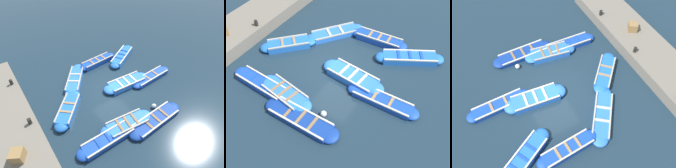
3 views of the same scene
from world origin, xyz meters
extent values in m
plane|color=#1C303F|center=(0.00, 0.00, 0.00)|extent=(120.00, 120.00, 0.00)
cube|color=#1947B7|center=(-3.03, 0.64, 0.14)|extent=(2.96, 0.86, 0.28)
ellipsoid|color=#1947B7|center=(-1.56, 0.68, 0.14)|extent=(0.76, 0.74, 0.28)
ellipsoid|color=#1947B7|center=(-4.50, 0.60, 0.14)|extent=(0.76, 0.74, 0.28)
cube|color=silver|center=(-3.04, 0.99, 0.32)|extent=(2.88, 0.16, 0.07)
cube|color=silver|center=(-3.02, 0.29, 0.32)|extent=(2.88, 0.16, 0.07)
cube|color=#9E7A51|center=(-2.61, 0.65, 0.30)|extent=(0.16, 0.69, 0.04)
cube|color=#9E7A51|center=(-3.44, 0.63, 0.30)|extent=(0.16, 0.69, 0.04)
cube|color=navy|center=(-0.37, 3.58, 0.15)|extent=(3.09, 0.96, 0.29)
ellipsoid|color=navy|center=(1.17, 3.59, 0.15)|extent=(0.90, 0.87, 0.29)
ellipsoid|color=navy|center=(-1.91, 3.56, 0.15)|extent=(0.90, 0.87, 0.29)
cube|color=silver|center=(-0.37, 4.01, 0.33)|extent=(3.02, 0.11, 0.07)
cube|color=silver|center=(-0.37, 3.15, 0.33)|extent=(3.02, 0.11, 0.07)
cube|color=olive|center=(0.28, 3.58, 0.31)|extent=(0.15, 0.83, 0.04)
cube|color=olive|center=(-0.37, 3.58, 0.31)|extent=(0.15, 0.83, 0.04)
cube|color=olive|center=(-1.03, 3.57, 0.31)|extent=(0.15, 0.83, 0.04)
cube|color=blue|center=(-1.06, 0.08, 0.18)|extent=(2.73, 1.27, 0.36)
ellipsoid|color=blue|center=(0.26, -0.04, 0.18)|extent=(1.06, 1.04, 0.36)
ellipsoid|color=blue|center=(-2.38, 0.21, 0.18)|extent=(1.06, 1.04, 0.36)
cube|color=beige|center=(-1.02, 0.56, 0.40)|extent=(2.59, 0.32, 0.07)
cube|color=beige|center=(-1.11, -0.39, 0.40)|extent=(2.59, 0.32, 0.07)
cube|color=beige|center=(-0.50, 0.03, 0.38)|extent=(0.22, 0.92, 0.04)
cube|color=beige|center=(-1.06, 0.08, 0.38)|extent=(0.22, 0.92, 0.04)
cube|color=beige|center=(-1.62, 0.14, 0.38)|extent=(0.22, 0.92, 0.04)
cube|color=#1947B7|center=(-0.86, -3.40, 0.18)|extent=(2.76, 0.96, 0.37)
ellipsoid|color=#1947B7|center=(0.49, -3.31, 0.18)|extent=(0.79, 0.76, 0.37)
ellipsoid|color=#1947B7|center=(-2.21, -3.49, 0.18)|extent=(0.79, 0.76, 0.37)
cube|color=beige|center=(-0.88, -3.05, 0.40)|extent=(2.66, 0.26, 0.07)
cube|color=beige|center=(-0.83, -3.74, 0.40)|extent=(2.66, 0.26, 0.07)
cube|color=#9E7A51|center=(-0.28, -3.36, 0.39)|extent=(0.19, 0.69, 0.04)
cube|color=#9E7A51|center=(-0.86, -3.40, 0.39)|extent=(0.19, 0.69, 0.04)
cube|color=#9E7A51|center=(-1.43, -3.43, 0.39)|extent=(0.19, 0.69, 0.04)
cube|color=blue|center=(-3.00, -2.83, 0.18)|extent=(2.98, 2.20, 0.37)
ellipsoid|color=blue|center=(-1.73, -2.11, 0.18)|extent=(1.13, 1.12, 0.37)
cube|color=silver|center=(-3.20, -2.47, 0.40)|extent=(2.54, 1.47, 0.07)
cube|color=silver|center=(-2.80, -3.18, 0.40)|extent=(2.54, 1.47, 0.07)
cube|color=#1947B7|center=(-2.46, -2.52, 0.39)|extent=(0.50, 0.75, 0.04)
cube|color=#1947B7|center=(-3.00, -2.83, 0.39)|extent=(0.50, 0.75, 0.04)
cube|color=#1947B7|center=(-3.54, -3.13, 0.39)|extent=(0.50, 0.75, 0.04)
cube|color=blue|center=(3.42, -0.17, 0.19)|extent=(2.30, 2.35, 0.37)
ellipsoid|color=blue|center=(4.24, 0.69, 0.19)|extent=(1.19, 1.19, 0.37)
ellipsoid|color=blue|center=(2.59, -1.04, 0.19)|extent=(1.19, 1.19, 0.37)
cube|color=#B2AD9E|center=(3.12, 0.11, 0.41)|extent=(1.68, 1.75, 0.07)
cube|color=#B2AD9E|center=(3.71, -0.45, 0.41)|extent=(1.68, 1.75, 0.07)
cube|color=#9E7A51|center=(3.65, 0.07, 0.39)|extent=(0.67, 0.65, 0.04)
cube|color=#9E7A51|center=(3.18, -0.42, 0.39)|extent=(0.67, 0.65, 0.04)
cube|color=#1947B7|center=(2.59, 2.96, 0.16)|extent=(2.97, 0.94, 0.32)
ellipsoid|color=#1947B7|center=(4.06, 2.89, 0.16)|extent=(0.80, 0.78, 0.32)
ellipsoid|color=#1947B7|center=(1.13, 3.02, 0.16)|extent=(0.80, 0.78, 0.32)
cube|color=beige|center=(2.61, 3.32, 0.36)|extent=(2.88, 0.20, 0.07)
cube|color=beige|center=(2.58, 2.59, 0.36)|extent=(2.88, 0.20, 0.07)
cube|color=#1947B7|center=(3.22, 2.93, 0.34)|extent=(0.17, 0.72, 0.04)
cube|color=#1947B7|center=(2.59, 2.96, 0.34)|extent=(0.17, 0.72, 0.04)
cube|color=#1947B7|center=(1.97, 2.98, 0.34)|extent=(0.17, 0.72, 0.04)
cube|color=blue|center=(1.18, 2.82, 0.18)|extent=(2.48, 1.34, 0.36)
ellipsoid|color=blue|center=(2.35, 2.65, 0.18)|extent=(1.08, 1.05, 0.36)
ellipsoid|color=blue|center=(0.02, 2.99, 0.18)|extent=(1.08, 1.05, 0.36)
cube|color=#B2AD9E|center=(1.25, 3.28, 0.40)|extent=(2.30, 0.42, 0.07)
cube|color=#B2AD9E|center=(1.12, 2.36, 0.40)|extent=(2.30, 0.42, 0.07)
cube|color=olive|center=(1.68, 2.75, 0.38)|extent=(0.27, 0.89, 0.04)
cube|color=olive|center=(1.18, 2.82, 0.38)|extent=(0.27, 0.89, 0.04)
cube|color=olive|center=(0.69, 2.89, 0.38)|extent=(0.27, 0.89, 0.04)
cube|color=blue|center=(1.71, -2.56, 0.14)|extent=(2.44, 2.79, 0.28)
ellipsoid|color=blue|center=(2.56, -1.44, 0.14)|extent=(1.22, 1.23, 0.28)
ellipsoid|color=blue|center=(0.86, -3.67, 0.14)|extent=(1.22, 1.23, 0.28)
cube|color=#B2AD9E|center=(1.37, -2.30, 0.32)|extent=(1.73, 2.23, 0.07)
cube|color=#B2AD9E|center=(2.05, -2.81, 0.32)|extent=(1.73, 2.23, 0.07)
cube|color=beige|center=(1.95, -2.24, 0.30)|extent=(0.74, 0.61, 0.04)
cube|color=beige|center=(1.47, -2.87, 0.30)|extent=(0.74, 0.61, 0.04)
cube|color=slate|center=(6.59, 0.00, 0.39)|extent=(2.70, 13.68, 0.78)
cylinder|color=black|center=(5.59, 0.00, 0.96)|extent=(0.20, 0.20, 0.35)
cylinder|color=black|center=(5.59, 3.87, 0.96)|extent=(0.20, 0.20, 0.35)
cube|color=olive|center=(6.60, 1.62, 1.06)|extent=(0.76, 0.76, 0.55)
sphere|color=silver|center=(-1.07, 2.78, 0.15)|extent=(0.30, 0.30, 0.30)
camera|label=1|loc=(5.37, 7.01, 8.60)|focal=28.00mm
camera|label=2|loc=(-5.35, 8.31, 10.10)|focal=42.00mm
camera|label=3|loc=(-3.32, -7.66, 12.66)|focal=42.00mm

